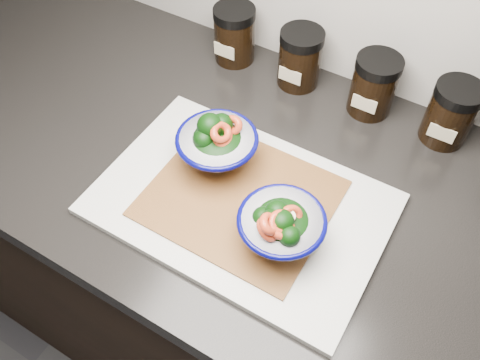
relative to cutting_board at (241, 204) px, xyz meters
The scene contains 10 objects.
cabinet 0.49m from the cutting_board, 38.97° to the left, with size 3.43×0.58×0.86m, color black.
countertop 0.12m from the cutting_board, 38.97° to the left, with size 3.50×0.60×0.04m, color black.
cutting_board is the anchor object (origin of this frame).
bamboo_mat 0.01m from the cutting_board, 135.46° to the left, with size 0.28×0.24×0.00m, color #965D2D.
bowl_left 0.10m from the cutting_board, 146.37° to the left, with size 0.13×0.13×0.10m.
bowl_right 0.11m from the cutting_board, 22.83° to the right, with size 0.13×0.13×0.10m.
spice_jar_a 0.37m from the cutting_board, 122.67° to the left, with size 0.08×0.08×0.11m.
spice_jar_b 0.32m from the cutting_board, 100.37° to the left, with size 0.08×0.08×0.11m.
spice_jar_c 0.33m from the cutting_board, 73.97° to the left, with size 0.08×0.08×0.11m.
spice_jar_d 0.39m from the cutting_board, 53.83° to the left, with size 0.08×0.08×0.11m.
Camera 1 is at (0.15, 0.98, 1.56)m, focal length 38.00 mm.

